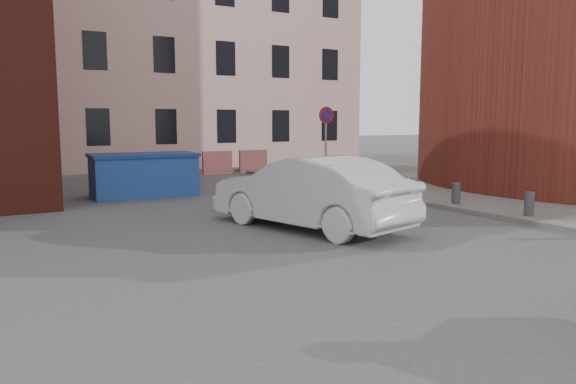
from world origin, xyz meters
TOP-DOWN VIEW (x-y plane):
  - ground at (0.00, 0.00)m, footprint 120.00×120.00m
  - sidewalk at (10.00, 4.00)m, footprint 9.00×24.00m
  - building_pink at (6.00, 22.00)m, footprint 16.00×8.00m
  - no_parking_sign at (6.00, 9.48)m, footprint 0.60×0.09m
  - bollards at (6.00, 3.40)m, footprint 0.22×9.02m
  - barriers at (4.20, 15.00)m, footprint 4.70×0.18m
  - dumpster at (-0.41, 9.84)m, footprint 3.20×1.78m
  - silver_car at (1.19, 3.01)m, footprint 2.77×4.94m
  - bicycle at (9.00, 3.64)m, footprint 2.21×1.44m

SIDE VIEW (x-z plane):
  - ground at x=0.00m, z-range 0.00..0.00m
  - sidewalk at x=10.00m, z-range 0.00..0.12m
  - bollards at x=6.00m, z-range 0.12..0.67m
  - barriers at x=4.20m, z-range 0.00..1.00m
  - dumpster at x=-0.41m, z-range 0.00..1.31m
  - bicycle at x=9.00m, z-range 0.12..1.22m
  - silver_car at x=1.19m, z-range 0.00..1.54m
  - no_parking_sign at x=6.00m, z-range 0.69..3.34m
  - building_pink at x=6.00m, z-range 0.00..14.00m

